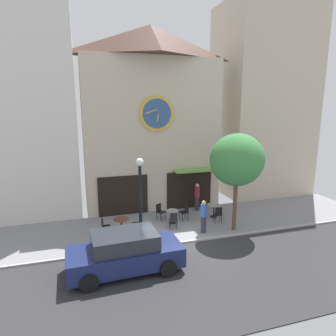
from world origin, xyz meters
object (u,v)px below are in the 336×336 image
street_tree (237,160)px  cafe_table_center_right (172,215)px  cafe_chair_under_awning (160,210)px  pedestrian_blue (204,216)px  cafe_chair_corner (185,211)px  parked_car_navy (125,252)px  cafe_chair_near_tree (218,213)px  street_lamp (140,199)px  cafe_chair_mid_row (138,222)px  cafe_table_rightmost (214,208)px  cafe_chair_right_end (173,220)px  pedestrian_maroon (197,197)px  cafe_table_near_door (121,223)px  cafe_chair_outer (104,225)px

street_tree → cafe_table_center_right: size_ratio=6.76×
cafe_table_center_right → cafe_chair_under_awning: cafe_chair_under_awning is taller
pedestrian_blue → cafe_chair_corner: bearing=99.3°
parked_car_navy → cafe_chair_under_awning: bearing=60.4°
cafe_chair_near_tree → cafe_chair_under_awning: size_ratio=1.00×
street_tree → cafe_table_center_right: street_tree is taller
street_lamp → cafe_chair_mid_row: street_lamp is taller
cafe_table_center_right → cafe_chair_near_tree: cafe_chair_near_tree is taller
cafe_table_center_right → cafe_table_rightmost: 2.51m
cafe_table_rightmost → cafe_chair_right_end: (-2.72, -0.99, -0.01)m
street_lamp → pedestrian_maroon: bearing=36.0°
pedestrian_maroon → parked_car_navy: (-5.16, -5.41, -0.10)m
cafe_table_near_door → cafe_chair_outer: 0.82m
cafe_chair_mid_row → pedestrian_maroon: size_ratio=0.54×
cafe_chair_near_tree → pedestrian_maroon: (-0.35, 2.13, 0.33)m
cafe_table_near_door → cafe_chair_right_end: cafe_chair_right_end is taller
cafe_table_center_right → cafe_chair_right_end: size_ratio=0.81×
cafe_chair_near_tree → cafe_chair_outer: bearing=178.6°
street_lamp → cafe_table_rightmost: size_ratio=5.23×
cafe_table_center_right → cafe_chair_near_tree: size_ratio=0.81×
cafe_table_near_door → cafe_chair_under_awning: 2.59m
street_tree → cafe_chair_outer: 7.19m
cafe_table_rightmost → pedestrian_blue: (-1.40, -1.77, 0.33)m
pedestrian_blue → parked_car_navy: (-4.26, -2.34, -0.10)m
cafe_chair_mid_row → cafe_chair_right_end: bearing=-6.3°
cafe_table_rightmost → cafe_chair_mid_row: size_ratio=0.83×
cafe_table_center_right → cafe_table_near_door: bearing=-169.6°
cafe_table_near_door → cafe_chair_outer: cafe_chair_outer is taller
pedestrian_blue → cafe_chair_under_awning: bearing=125.6°
cafe_chair_outer → pedestrian_blue: 4.88m
cafe_table_near_door → cafe_table_center_right: cafe_table_near_door is taller
cafe_chair_outer → cafe_chair_near_tree: same height
cafe_chair_right_end → cafe_chair_outer: 3.44m
cafe_table_rightmost → pedestrian_blue: size_ratio=0.45×
cafe_table_near_door → cafe_chair_under_awning: (2.29, 1.20, -0.03)m
street_tree → pedestrian_maroon: street_tree is taller
street_tree → pedestrian_blue: (-1.64, 0.12, -2.76)m
cafe_chair_right_end → cafe_chair_mid_row: (-1.78, 0.20, 0.00)m
cafe_chair_near_tree → pedestrian_blue: bearing=-143.4°
cafe_table_center_right → cafe_chair_outer: size_ratio=0.81×
cafe_table_near_door → cafe_chair_right_end: 2.63m
street_tree → cafe_table_near_door: bearing=167.9°
street_tree → cafe_chair_outer: bearing=169.4°
cafe_table_center_right → pedestrian_blue: size_ratio=0.44×
cafe_table_near_door → cafe_chair_mid_row: cafe_chair_mid_row is taller
cafe_chair_right_end → street_lamp: bearing=-160.6°
cafe_chair_mid_row → pedestrian_blue: pedestrian_blue is taller
street_lamp → cafe_chair_mid_row: (0.03, 0.83, -1.46)m
street_lamp → cafe_chair_corner: size_ratio=4.35×
cafe_table_near_door → cafe_chair_near_tree: size_ratio=0.85×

